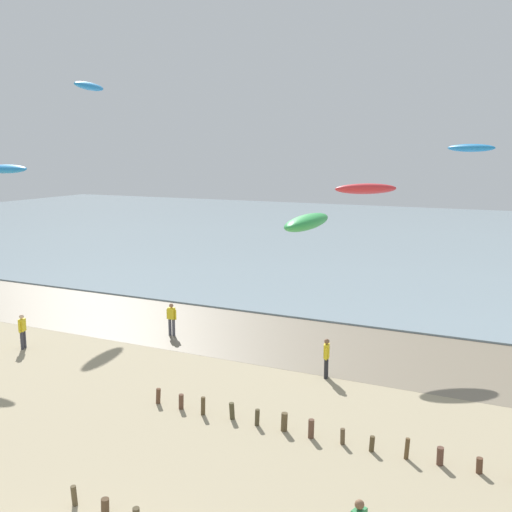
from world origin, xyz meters
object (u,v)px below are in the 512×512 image
at_px(kite_aloft_0, 307,222).
at_px(kite_aloft_4, 89,86).
at_px(kite_aloft_2, 5,169).
at_px(kite_aloft_6, 471,148).
at_px(person_by_waterline, 172,318).
at_px(kite_aloft_7, 366,189).
at_px(person_right_flank, 23,330).
at_px(person_far_down_beach, 326,357).

relative_size(kite_aloft_0, kite_aloft_4, 1.02).
height_order(kite_aloft_0, kite_aloft_2, kite_aloft_2).
relative_size(kite_aloft_2, kite_aloft_6, 0.94).
height_order(kite_aloft_0, kite_aloft_4, kite_aloft_4).
bearing_deg(person_by_waterline, kite_aloft_0, -32.03).
xyz_separation_m(kite_aloft_4, kite_aloft_7, (20.08, -2.90, -6.24)).
height_order(person_right_flank, kite_aloft_0, kite_aloft_0).
relative_size(person_by_waterline, kite_aloft_4, 0.52).
distance_m(person_by_waterline, kite_aloft_4, 18.89).
xyz_separation_m(kite_aloft_2, kite_aloft_6, (21.49, 14.63, 1.09)).
height_order(person_far_down_beach, kite_aloft_7, kite_aloft_7).
xyz_separation_m(kite_aloft_6, kite_aloft_7, (-4.30, -7.34, -2.08)).
height_order(person_right_flank, kite_aloft_7, kite_aloft_7).
height_order(person_by_waterline, kite_aloft_4, kite_aloft_4).
distance_m(person_far_down_beach, kite_aloft_6, 17.30).
relative_size(person_by_waterline, person_right_flank, 1.00).
xyz_separation_m(person_far_down_beach, kite_aloft_2, (-17.55, -0.21, 7.60)).
bearing_deg(person_by_waterline, kite_aloft_7, 29.82).
bearing_deg(kite_aloft_7, kite_aloft_0, -120.45).
distance_m(kite_aloft_2, kite_aloft_4, 11.83).
relative_size(person_by_waterline, kite_aloft_2, 0.63).
relative_size(person_by_waterline, person_far_down_beach, 1.00).
bearing_deg(kite_aloft_6, kite_aloft_2, 53.31).
height_order(person_far_down_beach, kite_aloft_2, kite_aloft_2).
xyz_separation_m(kite_aloft_0, kite_aloft_6, (3.50, 18.26, 2.55)).
relative_size(person_far_down_beach, kite_aloft_4, 0.52).
bearing_deg(kite_aloft_0, person_by_waterline, 57.48).
bearing_deg(person_by_waterline, kite_aloft_2, -164.80).
distance_m(person_far_down_beach, kite_aloft_2, 19.13).
relative_size(person_right_flank, kite_aloft_0, 0.52).
distance_m(kite_aloft_2, kite_aloft_7, 18.69).
bearing_deg(person_right_flank, kite_aloft_0, -4.50).
distance_m(person_by_waterline, kite_aloft_2, 11.62).
bearing_deg(kite_aloft_6, kite_aloft_7, 78.69).
xyz_separation_m(person_far_down_beach, kite_aloft_0, (0.43, -3.84, 6.14)).
bearing_deg(kite_aloft_4, person_by_waterline, 46.66).
bearing_deg(person_right_flank, kite_aloft_2, 141.50).
xyz_separation_m(person_by_waterline, kite_aloft_7, (8.70, 4.98, 6.61)).
bearing_deg(kite_aloft_2, kite_aloft_4, 100.18).
distance_m(person_by_waterline, kite_aloft_0, 12.77).
distance_m(person_by_waterline, kite_aloft_6, 19.91).
xyz_separation_m(person_right_flank, kite_aloft_7, (14.09, 9.75, 6.61)).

